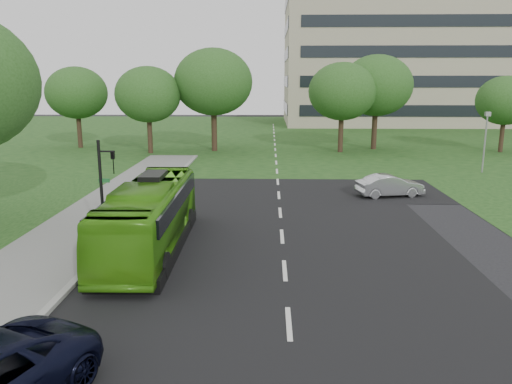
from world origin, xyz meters
TOP-DOWN VIEW (x-y plane):
  - ground at (0.00, 0.00)m, footprint 160.00×160.00m
  - street_surfaces at (-0.38, 22.75)m, footprint 120.00×120.00m
  - office_building at (21.96, 61.96)m, footprint 40.10×20.10m
  - tree_park_a at (-11.72, 27.29)m, footprint 6.00×6.00m
  - tree_park_b at (-5.89, 28.96)m, footprint 7.37×7.37m
  - tree_park_c at (6.15, 28.45)m, footprint 6.28×6.28m
  - tree_park_d at (9.75, 30.62)m, footprint 6.90×6.90m
  - tree_park_e at (21.40, 28.86)m, footprint 5.34×5.34m
  - tree_park_f at (-19.73, 30.93)m, footprint 6.01×6.01m
  - bus at (-5.35, 0.20)m, footprint 2.45×9.92m
  - sedan at (6.52, 10.00)m, footprint 4.09×2.18m
  - traffic_light at (-7.06, 0.15)m, footprint 0.71×0.18m
  - camera_pole at (15.20, 17.94)m, footprint 0.45×0.41m

SIDE VIEW (x-z plane):
  - ground at x=0.00m, z-range 0.00..0.00m
  - street_surfaces at x=-0.38m, z-range -0.05..0.10m
  - sedan at x=6.52m, z-range 0.00..1.28m
  - bus at x=-5.35m, z-range 0.00..2.75m
  - traffic_light at x=-7.06m, z-range 0.39..4.83m
  - camera_pole at x=15.20m, z-range 0.65..5.11m
  - tree_park_e at x=21.40m, z-range 1.28..8.40m
  - tree_park_a at x=-11.72m, z-range 1.42..9.39m
  - tree_park_f at x=-19.73m, z-range 1.44..9.47m
  - tree_park_c at x=6.15m, z-range 1.49..9.83m
  - tree_park_d at x=9.75m, z-range 1.61..10.74m
  - tree_park_b at x=-5.89m, z-range 1.69..11.35m
  - office_building at x=21.96m, z-range 0.00..25.00m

